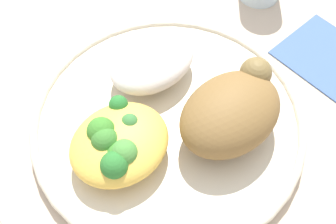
{
  "coord_description": "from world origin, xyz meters",
  "views": [
    {
      "loc": [
        -0.16,
        -0.18,
        0.41
      ],
      "look_at": [
        0.0,
        0.0,
        0.03
      ],
      "focal_mm": 45.32,
      "sensor_mm": 36.0,
      "label": 1
    }
  ],
  "objects_px": {
    "mac_cheese_with_broccoli": "(118,143)",
    "napkin": "(335,61)",
    "plate": "(168,121)",
    "rice_pile": "(152,61)",
    "roasted_chicken": "(232,111)"
  },
  "relations": [
    {
      "from": "mac_cheese_with_broccoli",
      "to": "napkin",
      "type": "height_order",
      "value": "mac_cheese_with_broccoli"
    },
    {
      "from": "plate",
      "to": "rice_pile",
      "type": "xyz_separation_m",
      "value": [
        0.03,
        0.06,
        0.03
      ]
    },
    {
      "from": "rice_pile",
      "to": "napkin",
      "type": "bearing_deg",
      "value": -33.94
    },
    {
      "from": "mac_cheese_with_broccoli",
      "to": "napkin",
      "type": "bearing_deg",
      "value": -13.53
    },
    {
      "from": "roasted_chicken",
      "to": "rice_pile",
      "type": "relative_size",
      "value": 1.18
    },
    {
      "from": "rice_pile",
      "to": "roasted_chicken",
      "type": "bearing_deg",
      "value": -83.78
    },
    {
      "from": "plate",
      "to": "napkin",
      "type": "height_order",
      "value": "plate"
    },
    {
      "from": "plate",
      "to": "rice_pile",
      "type": "relative_size",
      "value": 2.85
    },
    {
      "from": "rice_pile",
      "to": "mac_cheese_with_broccoli",
      "type": "relative_size",
      "value": 1.01
    },
    {
      "from": "mac_cheese_with_broccoli",
      "to": "plate",
      "type": "bearing_deg",
      "value": 0.22
    },
    {
      "from": "napkin",
      "to": "plate",
      "type": "bearing_deg",
      "value": 162.48
    },
    {
      "from": "plate",
      "to": "mac_cheese_with_broccoli",
      "type": "relative_size",
      "value": 2.89
    },
    {
      "from": "mac_cheese_with_broccoli",
      "to": "napkin",
      "type": "relative_size",
      "value": 0.8
    },
    {
      "from": "plate",
      "to": "roasted_chicken",
      "type": "height_order",
      "value": "roasted_chicken"
    },
    {
      "from": "roasted_chicken",
      "to": "mac_cheese_with_broccoli",
      "type": "relative_size",
      "value": 1.19
    }
  ]
}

